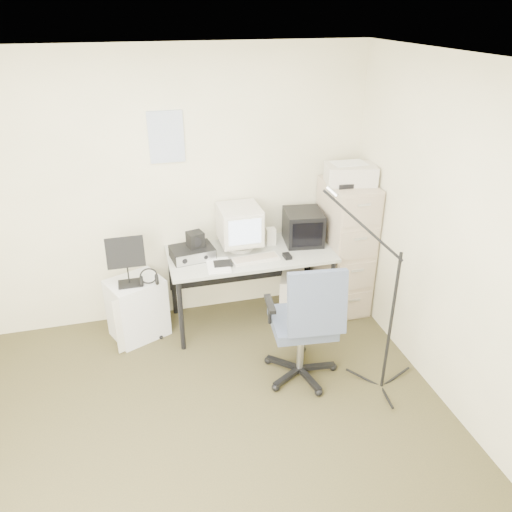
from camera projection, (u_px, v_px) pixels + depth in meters
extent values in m
cube|color=#3B3723|center=(215.00, 445.00, 3.51)|extent=(3.60, 3.60, 0.01)
cube|color=white|center=(196.00, 67.00, 2.37)|extent=(3.60, 3.60, 0.01)
cube|color=#FEF3C8|center=(173.00, 192.00, 4.49)|extent=(3.60, 0.02, 2.50)
cube|color=#FEF3C8|center=(472.00, 257.00, 3.35)|extent=(0.02, 3.60, 2.50)
cube|color=white|center=(166.00, 137.00, 4.24)|extent=(0.30, 0.02, 0.44)
cube|color=tan|center=(344.00, 247.00, 4.85)|extent=(0.40, 0.60, 1.30)
cube|color=beige|center=(351.00, 174.00, 4.52)|extent=(0.50, 0.39, 0.17)
cube|color=#B3B69B|center=(251.00, 287.00, 4.73)|extent=(1.50, 0.70, 0.73)
cube|color=beige|center=(240.00, 228.00, 4.55)|extent=(0.37, 0.39, 0.41)
cube|color=black|center=(303.00, 227.00, 4.70)|extent=(0.38, 0.40, 0.31)
cube|color=beige|center=(271.00, 236.00, 4.69)|extent=(0.09, 0.09, 0.16)
cube|color=beige|center=(256.00, 259.00, 4.42)|extent=(0.43, 0.18, 0.02)
cube|color=black|center=(287.00, 256.00, 4.46)|extent=(0.07, 0.11, 0.03)
cube|color=black|center=(192.00, 253.00, 4.44)|extent=(0.40, 0.31, 0.11)
cube|color=black|center=(195.00, 239.00, 4.41)|extent=(0.16, 0.16, 0.14)
cube|color=white|center=(218.00, 265.00, 4.32)|extent=(0.22, 0.28, 0.02)
cube|color=beige|center=(292.00, 292.00, 4.94)|extent=(0.37, 0.50, 0.43)
cube|color=#3B4261|center=(302.00, 320.00, 3.93)|extent=(0.68, 0.68, 1.08)
cube|color=silver|center=(137.00, 308.00, 4.55)|extent=(0.57, 0.52, 0.57)
cube|color=black|center=(126.00, 261.00, 4.26)|extent=(0.34, 0.22, 0.47)
torus|color=black|center=(149.00, 279.00, 4.33)|extent=(0.18, 0.18, 0.03)
cylinder|color=black|center=(394.00, 303.00, 3.68)|extent=(0.03, 0.03, 1.58)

